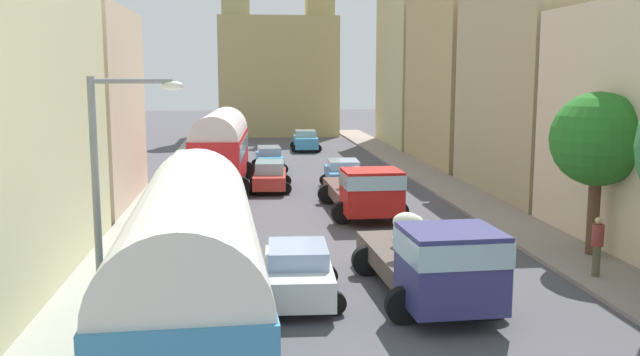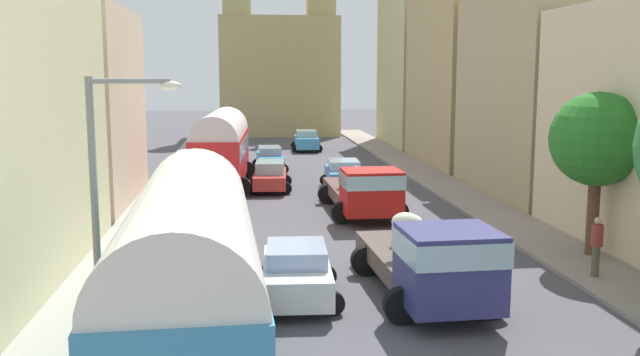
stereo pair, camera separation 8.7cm
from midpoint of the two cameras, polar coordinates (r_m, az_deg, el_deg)
name	(u,v)px [view 1 (the left image)]	position (r m, az deg, el deg)	size (l,w,h in m)	color
ground_plane	(308,187)	(36.86, -1.02, -0.77)	(154.00, 154.00, 0.00)	#4D4A51
sidewalk_left	(170,188)	(36.90, -12.30, -0.85)	(2.50, 70.00, 0.14)	#9D9E95
sidewalk_right	(442,184)	(38.19, 9.88, -0.46)	(2.50, 70.00, 0.14)	gray
building_left_2	(85,108)	(33.33, -18.80, 5.47)	(4.01, 9.70, 8.90)	beige
building_right_2	(538,83)	(35.86, 17.35, 7.44)	(5.42, 10.67, 10.99)	tan
building_right_3	(464,79)	(47.10, 11.71, 7.95)	(5.26, 11.50, 11.20)	tan
building_right_4	(419,59)	(58.52, 8.08, 9.61)	(5.66, 10.65, 14.15)	#CEBF85
distant_church	(278,68)	(68.23, -3.53, 9.03)	(11.25, 7.69, 18.82)	tan
parked_bus_0	(193,274)	(13.26, -10.58, -7.79)	(3.52, 9.47, 4.18)	teal
parked_bus_1	(221,146)	(36.94, -8.20, 2.66)	(3.58, 9.67, 4.04)	red
cargo_truck_0	(433,258)	(18.43, 9.14, -6.51)	(3.31, 6.98, 2.33)	navy
cargo_truck_1	(364,189)	(29.30, 3.56, -0.91)	(3.25, 7.36, 2.21)	red
car_0	(343,174)	(36.10, 1.85, 0.29)	(2.42, 4.09, 1.54)	#478CC8
car_1	(306,140)	(53.96, -1.24, 3.10)	(2.39, 3.88, 1.60)	#4096C6
car_2	(298,272)	(18.67, -1.96, -7.74)	(2.46, 3.94, 1.51)	silver
car_3	(270,176)	(35.92, -4.20, 0.18)	(2.39, 4.25, 1.51)	#BA312A
car_4	(269,159)	(42.92, -4.25, 1.59)	(2.18, 4.35, 1.52)	#3B8FC1
pedestrian_1	(597,244)	(21.77, 21.69, -5.09)	(0.42, 0.42, 1.90)	brown
streetlamp_near	(110,187)	(15.38, -17.00, -0.73)	(1.97, 0.28, 5.96)	gray
roadside_tree_1	(598,140)	(23.94, 21.74, 2.91)	(3.03, 3.03, 5.45)	brown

